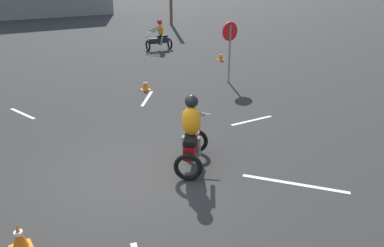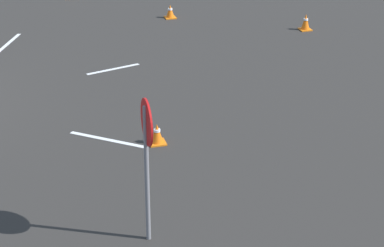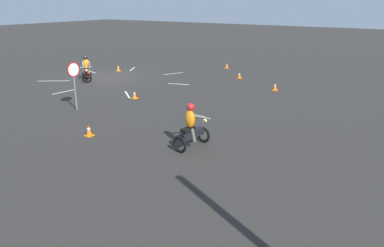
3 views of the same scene
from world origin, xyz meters
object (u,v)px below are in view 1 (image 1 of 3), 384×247
object	(u,v)px
traffic_cone_near_right	(19,238)
stop_sign	(230,40)
motorcycle_rider_background	(159,37)
motorcycle_rider_foreground	(192,136)
traffic_cone_near_left	(221,56)
traffic_cone_far_left	(145,85)

from	to	relation	value
traffic_cone_near_right	stop_sign	bearing A→B (deg)	32.81
motorcycle_rider_background	traffic_cone_near_right	bearing A→B (deg)	150.01
motorcycle_rider_foreground	traffic_cone_near_left	size ratio (longest dim) A/B	3.84
stop_sign	traffic_cone_far_left	world-z (taller)	stop_sign
traffic_cone_far_left	motorcycle_rider_background	bearing A→B (deg)	56.56
stop_sign	motorcycle_rider_foreground	bearing A→B (deg)	-135.90
motorcycle_rider_foreground	traffic_cone_near_right	xyz separation A→B (m)	(-3.68, -0.74, -0.51)
motorcycle_rider_foreground	stop_sign	xyz separation A→B (m)	(5.05, 4.89, 0.91)
motorcycle_rider_foreground	traffic_cone_far_left	bearing A→B (deg)	113.28
stop_sign	traffic_cone_near_left	world-z (taller)	stop_sign
traffic_cone_near_right	traffic_cone_far_left	size ratio (longest dim) A/B	1.09
motorcycle_rider_background	stop_sign	world-z (taller)	stop_sign
motorcycle_rider_background	traffic_cone_far_left	size ratio (longest dim) A/B	4.08
traffic_cone_far_left	stop_sign	bearing A→B (deg)	-15.21
motorcycle_rider_foreground	motorcycle_rider_background	xyz separation A→B (m)	(6.13, 12.21, 0.00)
traffic_cone_near_left	traffic_cone_far_left	xyz separation A→B (m)	(-5.42, -2.43, -0.01)
stop_sign	traffic_cone_far_left	size ratio (longest dim) A/B	5.65
traffic_cone_near_left	traffic_cone_near_right	world-z (taller)	traffic_cone_near_right
stop_sign	traffic_cone_near_left	size ratio (longest dim) A/B	5.32
motorcycle_rider_foreground	motorcycle_rider_background	size ratio (longest dim) A/B	1.00
traffic_cone_near_left	stop_sign	bearing A→B (deg)	-124.16
motorcycle_rider_background	stop_sign	size ratio (longest dim) A/B	0.72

